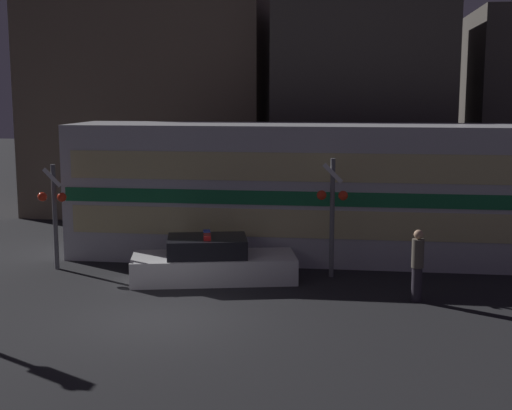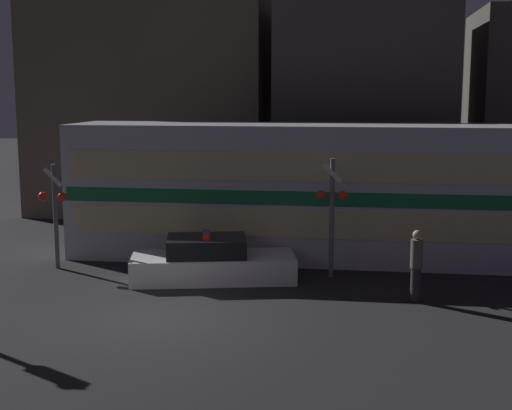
# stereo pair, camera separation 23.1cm
# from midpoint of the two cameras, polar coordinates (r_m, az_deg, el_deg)

# --- Properties ---
(ground_plane) EXTENTS (120.00, 120.00, 0.00)m
(ground_plane) POSITION_cam_midpoint_polar(r_m,az_deg,el_deg) (17.05, -7.56, -8.94)
(ground_plane) COLOR black
(train) EXTENTS (14.13, 3.11, 4.24)m
(train) POSITION_cam_midpoint_polar(r_m,az_deg,el_deg) (22.61, 3.34, 1.11)
(train) COLOR silver
(train) RESTS_ON ground_plane
(police_car) EXTENTS (4.82, 2.68, 1.35)m
(police_car) POSITION_cam_midpoint_polar(r_m,az_deg,el_deg) (20.09, -3.23, -4.60)
(police_car) COLOR silver
(police_car) RESTS_ON ground_plane
(pedestrian) EXTENTS (0.31, 0.31, 1.84)m
(pedestrian) POSITION_cam_midpoint_polar(r_m,az_deg,el_deg) (18.38, 13.05, -4.71)
(pedestrian) COLOR #2D2833
(pedestrian) RESTS_ON ground_plane
(crossing_signal_near) EXTENTS (0.87, 0.35, 3.40)m
(crossing_signal_near) POSITION_cam_midpoint_polar(r_m,az_deg,el_deg) (20.14, 6.41, -0.29)
(crossing_signal_near) COLOR slate
(crossing_signal_near) RESTS_ON ground_plane
(crossing_signal_far) EXTENTS (0.87, 0.35, 3.14)m
(crossing_signal_far) POSITION_cam_midpoint_polar(r_m,az_deg,el_deg) (21.82, -15.55, -0.21)
(crossing_signal_far) COLOR slate
(crossing_signal_far) RESTS_ON ground_plane
(building_left) EXTENTS (10.02, 6.90, 10.27)m
(building_left) POSITION_cam_midpoint_polar(r_m,az_deg,el_deg) (32.32, -7.65, 8.80)
(building_left) COLOR brown
(building_left) RESTS_ON ground_plane
(building_center) EXTENTS (6.86, 6.14, 8.60)m
(building_center) POSITION_cam_midpoint_polar(r_m,az_deg,el_deg) (29.65, 8.85, 7.14)
(building_center) COLOR #47423D
(building_center) RESTS_ON ground_plane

